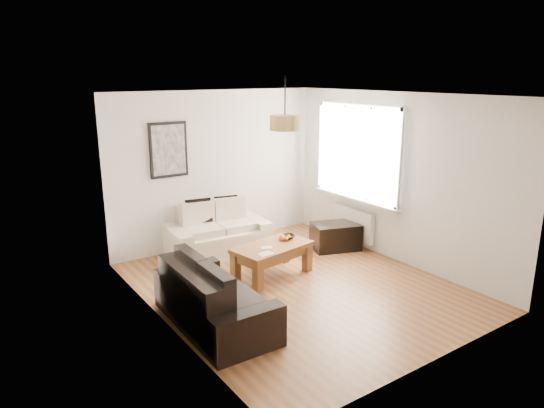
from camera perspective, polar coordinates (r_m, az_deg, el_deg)
floor at (r=6.91m, az=2.87°, el=-9.52°), size 4.50×4.50×0.00m
ceiling at (r=6.29m, az=3.19°, el=12.57°), size 3.80×4.50×0.00m
wall_back at (r=8.33m, az=-6.49°, el=4.09°), size 3.80×0.04×2.60m
wall_front at (r=4.97m, az=19.12°, el=-4.25°), size 3.80×0.04×2.60m
wall_left at (r=5.56m, az=-12.69°, el=-1.73°), size 0.04×4.50×2.60m
wall_right at (r=7.76m, az=14.22°, el=2.91°), size 0.04×4.50×2.60m
window_bay at (r=8.21m, az=9.98°, el=5.93°), size 0.14×1.90×1.60m
radiator at (r=8.46m, az=9.41°, el=-2.27°), size 0.10×0.90×0.52m
poster at (r=7.87m, az=-11.95°, el=6.18°), size 0.62×0.04×0.87m
pendant_shade at (r=6.55m, az=1.51°, el=9.44°), size 0.40×0.40×0.20m
loveseat_cream at (r=8.03m, az=-6.35°, el=-2.98°), size 1.66×0.99×0.79m
sofa_leather at (r=5.82m, az=-6.69°, el=-10.44°), size 0.88×1.75×0.75m
coffee_table at (r=7.16m, az=0.02°, el=-6.57°), size 1.22×0.80×0.47m
ottoman at (r=8.28m, az=7.42°, el=-3.73°), size 0.89×0.72×0.44m
cushion_left at (r=8.01m, az=-8.49°, el=-0.80°), size 0.41×0.19×0.40m
cushion_right at (r=8.24m, az=-5.30°, el=-0.33°), size 0.39×0.20×0.37m
fruit_bowl at (r=7.34m, az=1.81°, el=-3.84°), size 0.28×0.28×0.05m
orange_a at (r=7.22m, az=1.67°, el=-4.05°), size 0.07×0.07×0.06m
orange_b at (r=7.30m, az=1.94°, el=-3.85°), size 0.08×0.08×0.06m
orange_c at (r=7.28m, az=1.17°, el=-3.91°), size 0.11×0.11×0.09m
papers at (r=6.74m, az=-0.74°, el=-5.81°), size 0.22×0.16×0.01m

